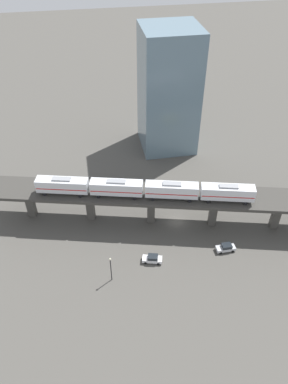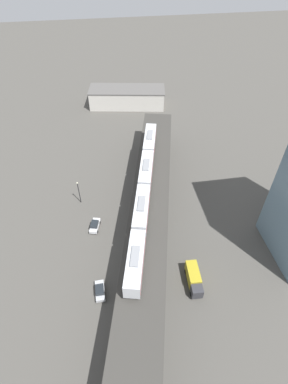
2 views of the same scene
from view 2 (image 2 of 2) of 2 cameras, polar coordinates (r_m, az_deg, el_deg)
The scene contains 8 objects.
ground_plane at distance 68.98m, azimuth 0.62°, elevation -11.03°, with size 400.00×400.00×0.00m, color #4C4944.
elevated_viaduct at distance 62.84m, azimuth 0.66°, elevation -7.17°, with size 30.09×91.35×8.87m.
subway_train at distance 65.83m, azimuth 0.00°, elevation 0.66°, with size 14.59×49.03×4.45m.
street_car_white at distance 73.20m, azimuth -9.35°, elevation -6.29°, with size 2.87×4.71×1.89m.
street_car_silver at distance 63.31m, azimuth -8.39°, elevation -18.09°, with size 2.00×4.43×1.89m.
delivery_truck at distance 63.87m, azimuth 9.47°, elevation -15.93°, with size 2.74×7.32×3.20m.
street_lamp at distance 77.78m, azimuth -12.32°, elevation 0.24°, with size 0.44×0.44×6.94m.
warehouse_building at distance 121.07m, azimuth -3.24°, elevation 17.60°, with size 29.88×14.93×6.80m.
Camera 2 is at (-7.07, -39.40, 56.19)m, focal length 28.00 mm.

